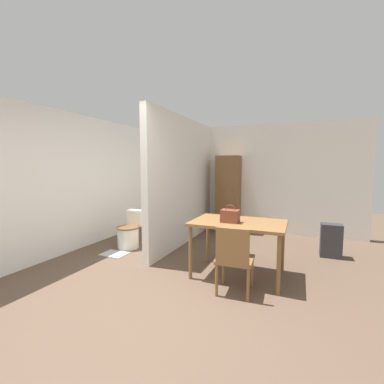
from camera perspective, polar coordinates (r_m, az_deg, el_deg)
The scene contains 11 objects.
ground_plane at distance 2.91m, azimuth -12.89°, elevation -26.44°, with size 16.00×16.00×0.00m, color brown.
wall_back at distance 6.37m, azimuth 9.65°, elevation 2.97°, with size 5.64×0.12×2.50m.
wall_left at distance 5.60m, azimuth -20.51°, elevation 2.34°, with size 0.12×5.15×2.50m.
partition_wall at distance 5.17m, azimuth -1.73°, elevation 2.45°, with size 0.12×2.88×2.50m.
dining_table at distance 3.66m, azimuth 10.24°, elevation -7.66°, with size 1.27×0.83×0.78m.
wooden_chair at distance 3.20m, azimuth 9.35°, elevation -14.17°, with size 0.45×0.45×0.84m.
toilet at distance 5.11m, azimuth -13.64°, elevation -8.79°, with size 0.42×0.57×0.69m.
handbag at distance 3.56m, azimuth 8.47°, elevation -5.27°, with size 0.24×0.17×0.24m.
wooden_cabinet at distance 6.14m, azimuth 8.05°, elevation -0.42°, with size 0.53×0.44×1.79m.
bath_mat at distance 4.85m, azimuth -16.84°, elevation -13.02°, with size 0.44×0.33×0.01m.
space_heater at distance 5.04m, azimuth 28.50°, elevation -9.45°, with size 0.33×0.23×0.57m.
Camera 1 is at (1.47, -1.98, 1.54)m, focal length 24.00 mm.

